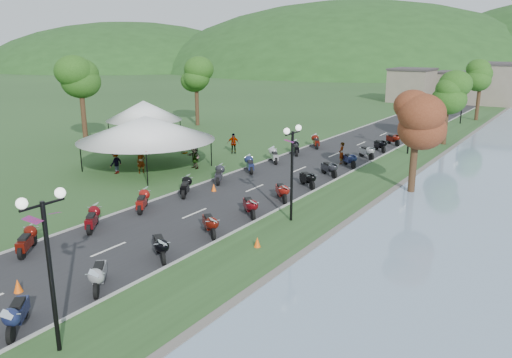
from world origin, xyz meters
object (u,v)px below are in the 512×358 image
Objects in this scene: pedestrian_b at (190,150)px; streetlamp_near at (51,276)px; vendor_tent_main at (147,143)px; pedestrian_a at (142,173)px; pedestrian_c at (117,173)px.

streetlamp_near is at bearing 114.55° from pedestrian_b.
pedestrian_b is at bearing 105.32° from vendor_tent_main.
streetlamp_near is 23.13m from vendor_tent_main.
pedestrian_a is 1.00× the size of pedestrian_c.
streetlamp_near is at bearing -112.17° from pedestrian_a.
streetlamp_near is 0.74× the size of vendor_tent_main.
pedestrian_a is (0.56, -1.22, -2.00)m from vendor_tent_main.
streetlamp_near is at bearing 39.01° from pedestrian_c.
streetlamp_near is at bearing -51.20° from vendor_tent_main.
vendor_tent_main is 3.18m from pedestrian_c.
pedestrian_b is 1.03× the size of pedestrian_c.
streetlamp_near reaches higher than pedestrian_a.
vendor_tent_main is at bearing 52.71° from pedestrian_a.
pedestrian_c is at bearing 134.37° from streetlamp_near.
streetlamp_near is 30.00m from pedestrian_b.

